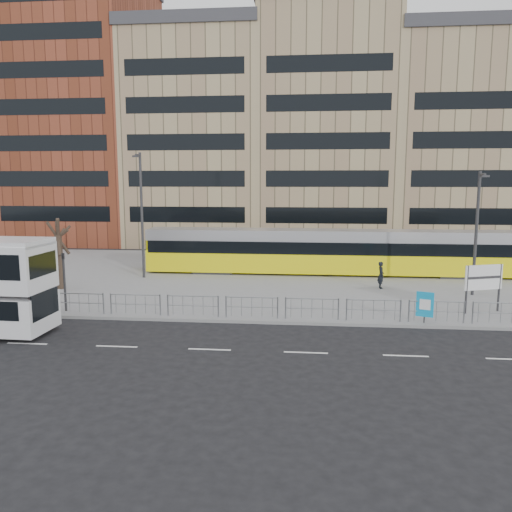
# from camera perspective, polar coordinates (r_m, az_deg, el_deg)

# --- Properties ---
(ground) EXTENTS (120.00, 120.00, 0.00)m
(ground) POSITION_cam_1_polar(r_m,az_deg,el_deg) (24.76, 1.01, -7.76)
(ground) COLOR black
(ground) RESTS_ON ground
(plaza) EXTENTS (64.00, 24.00, 0.15)m
(plaza) POSITION_cam_1_polar(r_m,az_deg,el_deg) (36.40, 2.49, -2.35)
(plaza) COLOR gray
(plaza) RESTS_ON ground
(kerb) EXTENTS (64.00, 0.25, 0.17)m
(kerb) POSITION_cam_1_polar(r_m,az_deg,el_deg) (24.79, 1.02, -7.56)
(kerb) COLOR gray
(kerb) RESTS_ON ground
(building_row) EXTENTS (70.40, 18.40, 31.20)m
(building_row) POSITION_cam_1_polar(r_m,az_deg,el_deg) (58.27, 5.34, 14.38)
(building_row) COLOR brown
(building_row) RESTS_ON ground
(pedestrian_barrier) EXTENTS (32.07, 0.07, 1.10)m
(pedestrian_barrier) POSITION_cam_1_polar(r_m,az_deg,el_deg) (24.92, 5.72, -5.35)
(pedestrian_barrier) COLOR gray
(pedestrian_barrier) RESTS_ON plaza
(road_markings) EXTENTS (62.00, 0.12, 0.01)m
(road_markings) POSITION_cam_1_polar(r_m,az_deg,el_deg) (20.90, 2.93, -10.87)
(road_markings) COLOR white
(road_markings) RESTS_ON ground
(tram) EXTENTS (27.71, 2.79, 3.26)m
(tram) POSITION_cam_1_polar(r_m,az_deg,el_deg) (37.23, 8.83, 0.47)
(tram) COLOR yellow
(tram) RESTS_ON plaza
(station_sign) EXTENTS (2.09, 0.81, 2.52)m
(station_sign) POSITION_cam_1_polar(r_m,az_deg,el_deg) (28.47, 24.57, -2.46)
(station_sign) COLOR #2D2D30
(station_sign) RESTS_ON plaza
(ad_panel) EXTENTS (0.79, 0.33, 1.53)m
(ad_panel) POSITION_cam_1_polar(r_m,az_deg,el_deg) (25.49, 18.74, -5.31)
(ad_panel) COLOR #2D2D30
(ad_panel) RESTS_ON plaza
(pedestrian) EXTENTS (0.46, 0.66, 1.72)m
(pedestrian) POSITION_cam_1_polar(r_m,az_deg,el_deg) (32.86, 14.09, -2.13)
(pedestrian) COLOR black
(pedestrian) RESTS_ON plaza
(traffic_light_west) EXTENTS (0.22, 0.24, 3.10)m
(traffic_light_west) POSITION_cam_1_polar(r_m,az_deg,el_deg) (28.02, -21.08, -1.95)
(traffic_light_west) COLOR #2D2D30
(traffic_light_west) RESTS_ON plaza
(lamp_post_west) EXTENTS (0.45, 1.04, 8.76)m
(lamp_post_west) POSITION_cam_1_polar(r_m,az_deg,el_deg) (35.90, -12.95, 5.07)
(lamp_post_west) COLOR #2D2D30
(lamp_post_west) RESTS_ON plaza
(lamp_post_east) EXTENTS (0.45, 1.04, 7.38)m
(lamp_post_east) POSITION_cam_1_polar(r_m,az_deg,el_deg) (32.31, 23.93, 2.94)
(lamp_post_east) COLOR #2D2D30
(lamp_post_east) RESTS_ON plaza
(bare_tree) EXTENTS (4.07, 4.07, 6.50)m
(bare_tree) POSITION_cam_1_polar(r_m,az_deg,el_deg) (33.71, -21.81, 4.26)
(bare_tree) COLOR #2D2119
(bare_tree) RESTS_ON plaza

